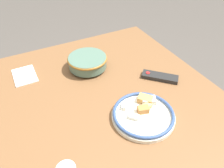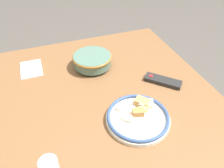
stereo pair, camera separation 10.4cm
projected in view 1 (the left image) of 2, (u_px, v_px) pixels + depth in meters
name	position (u px, v px, depth m)	size (l,w,h in m)	color
dining_table	(106.00, 108.00, 1.08)	(1.13, 1.05, 0.73)	brown
noodle_bowl	(88.00, 62.00, 1.17)	(0.21, 0.21, 0.07)	#4C6B5B
food_plate	(143.00, 114.00, 0.92)	(0.27, 0.27, 0.04)	silver
tv_remote	(160.00, 77.00, 1.12)	(0.17, 0.17, 0.02)	black
folded_napkin	(25.00, 76.00, 1.14)	(0.16, 0.11, 0.01)	white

